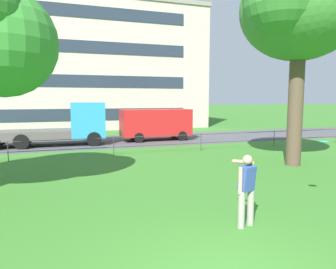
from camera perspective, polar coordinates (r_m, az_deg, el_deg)
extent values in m
cube|color=#4C4C51|center=(22.32, -12.13, -1.24)|extent=(80.00, 7.16, 0.01)
cylinder|color=#333833|center=(16.62, -27.45, -2.76)|extent=(0.04, 0.04, 1.00)
cylinder|color=#333833|center=(16.56, -9.99, -2.14)|extent=(0.04, 0.04, 1.00)
cylinder|color=#333833|center=(17.97, 6.10, -1.40)|extent=(0.04, 0.04, 1.00)
cylinder|color=#333833|center=(20.56, 18.99, -0.72)|extent=(0.04, 0.04, 1.00)
cylinder|color=#333833|center=(23.93, 28.63, -0.19)|extent=(0.04, 0.04, 1.00)
cylinder|color=#333833|center=(16.57, -9.99, -2.32)|extent=(30.20, 0.03, 0.03)
cylinder|color=#333833|center=(16.50, -10.02, -0.60)|extent=(30.20, 0.03, 0.03)
sphere|color=#388932|center=(10.52, -28.37, 14.72)|extent=(3.18, 3.18, 3.18)
sphere|color=#3A752E|center=(10.52, -28.20, 13.86)|extent=(2.26, 2.26, 2.26)
cylinder|color=brown|center=(14.88, 22.47, 5.01)|extent=(0.65, 0.65, 5.40)
ellipsoid|color=#3D7F33|center=(15.36, 23.18, 20.51)|extent=(5.12, 5.12, 4.35)
cylinder|color=gray|center=(7.53, 13.40, -13.37)|extent=(0.16, 0.16, 0.86)
cylinder|color=gray|center=(7.76, 15.00, -12.80)|extent=(0.16, 0.16, 0.86)
cube|color=#334C99|center=(7.44, 14.37, -7.84)|extent=(0.42, 0.37, 0.60)
sphere|color=tan|center=(7.34, 14.47, -4.51)|extent=(0.22, 0.22, 0.22)
cylinder|color=tan|center=(7.71, 13.64, -4.95)|extent=(0.27, 0.62, 0.15)
cylinder|color=tan|center=(7.28, 13.21, -8.29)|extent=(0.09, 0.09, 0.62)
cylinder|color=#2DB2C6|center=(9.72, 26.80, -1.17)|extent=(0.37, 0.37, 0.06)
cube|color=#2D99D1|center=(21.13, -14.64, 2.61)|extent=(2.12, 2.32, 2.30)
cube|color=#283342|center=(21.18, -12.26, 3.61)|extent=(0.14, 1.84, 0.87)
cube|color=#56514C|center=(21.33, -24.41, -0.08)|extent=(5.22, 2.35, 0.56)
cylinder|color=black|center=(22.31, -13.90, -0.14)|extent=(0.90, 0.31, 0.90)
cylinder|color=black|center=(20.21, -13.49, -0.81)|extent=(0.90, 0.31, 0.90)
cylinder|color=black|center=(22.43, -24.73, -0.52)|extent=(0.90, 0.31, 0.90)
cylinder|color=black|center=(20.35, -25.44, -1.22)|extent=(0.90, 0.31, 0.90)
cylinder|color=black|center=(22.68, -28.64, -0.65)|extent=(0.90, 0.31, 0.90)
cube|color=red|center=(22.43, -2.27, 2.24)|extent=(5.03, 2.05, 1.90)
cube|color=#283342|center=(23.07, 2.48, 3.18)|extent=(0.15, 1.67, 0.76)
cylinder|color=black|center=(23.94, 0.97, 0.23)|extent=(0.68, 0.25, 0.68)
cylinder|color=black|center=(22.21, 2.64, -0.27)|extent=(0.68, 0.25, 0.68)
cylinder|color=black|center=(23.03, -6.51, -0.06)|extent=(0.68, 0.25, 0.68)
cylinder|color=black|center=(21.23, -5.40, -0.61)|extent=(0.68, 0.25, 0.68)
cube|color=beige|center=(37.57, -24.60, 10.84)|extent=(36.36, 15.21, 12.34)
cube|color=gray|center=(38.64, -25.08, 20.28)|extent=(36.60, 15.45, 0.40)
cube|color=#283342|center=(29.88, -25.76, 3.15)|extent=(30.54, 0.06, 1.10)
cube|color=#283342|center=(29.90, -26.06, 9.06)|extent=(30.54, 0.06, 1.10)
cube|color=#283342|center=(30.22, -26.36, 14.90)|extent=(30.54, 0.06, 1.10)
cube|color=#283342|center=(30.86, -26.67, 20.56)|extent=(30.54, 0.06, 1.10)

